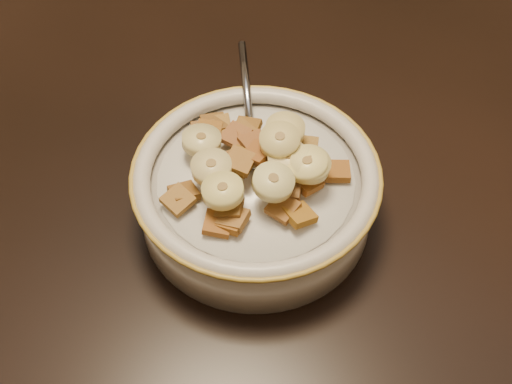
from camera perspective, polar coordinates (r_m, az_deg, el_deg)
The scene contains 43 objects.
table at distance 0.72m, azimuth -2.80°, elevation 8.11°, with size 1.40×0.90×0.04m, color black.
chair at distance 1.23m, azimuth 11.60°, elevation 11.82°, with size 0.40×0.40×0.91m, color black.
cereal_bowl at distance 0.57m, azimuth -0.00°, elevation -0.47°, with size 0.19×0.19×0.04m, color #B0A79E.
milk at distance 0.56m, azimuth -0.00°, elevation 0.95°, with size 0.15×0.15×0.00m, color white.
spoon at distance 0.57m, azimuth -0.27°, elevation 3.54°, with size 0.03×0.04×0.01m, color #969EB1.
cereal_square_0 at distance 0.54m, azimuth 1.85°, elevation 1.75°, with size 0.02×0.02×0.01m, color brown.
cereal_square_1 at distance 0.54m, azimuth -1.30°, elevation 2.48°, with size 0.02×0.02×0.01m, color brown.
cereal_square_2 at distance 0.52m, azimuth -2.01°, elevation -2.41°, with size 0.02×0.02×0.01m, color #945E1F.
cereal_square_3 at distance 0.54m, azimuth -1.24°, elevation 2.46°, with size 0.02×0.02×0.01m, color brown.
cereal_square_4 at distance 0.54m, azimuth -6.27°, elevation -0.64°, with size 0.02×0.02×0.01m, color olive.
cereal_square_5 at distance 0.54m, azimuth 4.05°, elevation 0.80°, with size 0.02×0.02×0.01m, color brown.
cereal_square_6 at distance 0.53m, azimuth 2.16°, elevation -1.26°, with size 0.02×0.02×0.01m, color #9C5A21.
cereal_square_7 at distance 0.54m, azimuth 0.16°, elevation 3.13°, with size 0.02×0.02×0.01m, color brown.
cereal_square_8 at distance 0.58m, azimuth -0.73°, elevation 5.07°, with size 0.02×0.02×0.01m, color brown.
cereal_square_9 at distance 0.59m, azimuth -3.37°, elevation 5.47°, with size 0.02×0.02×0.01m, color brown.
cereal_square_10 at distance 0.57m, azimuth -1.60°, elevation 4.54°, with size 0.02×0.02×0.01m, color brown.
cereal_square_11 at distance 0.53m, azimuth -2.16°, elevation -1.21°, with size 0.02×0.02×0.01m, color brown.
cereal_square_12 at distance 0.54m, azimuth -1.99°, elevation 2.33°, with size 0.02×0.02×0.01m, color brown.
cereal_square_13 at distance 0.56m, azimuth 6.50°, elevation 1.66°, with size 0.02×0.02×0.01m, color brown.
cereal_square_14 at distance 0.59m, azimuth -3.00°, elevation 5.27°, with size 0.02×0.02×0.01m, color olive.
cereal_square_15 at distance 0.54m, azimuth -5.79°, elevation -0.06°, with size 0.02×0.02×0.01m, color brown.
cereal_square_16 at distance 0.57m, azimuth 3.93°, elevation 3.57°, with size 0.02×0.02×0.01m, color olive.
cereal_square_17 at distance 0.54m, azimuth 2.68°, elevation 1.61°, with size 0.02×0.02×0.01m, color brown.
cereal_square_18 at distance 0.53m, azimuth 2.57°, elevation 0.36°, with size 0.02×0.02×0.01m, color brown.
cereal_square_19 at distance 0.52m, azimuth -3.08°, elevation -2.55°, with size 0.02×0.02×0.01m, color #9A501D.
cereal_square_20 at distance 0.54m, azimuth -2.84°, elevation 2.08°, with size 0.02×0.02×0.01m, color olive.
cereal_square_21 at distance 0.57m, azimuth -1.20°, elevation 4.76°, with size 0.02×0.02×0.01m, color brown.
cereal_square_22 at distance 0.52m, azimuth 3.50°, elevation -1.83°, with size 0.02×0.02×0.01m, color #9B691A.
cereal_square_23 at distance 0.58m, azimuth -4.16°, elevation 4.84°, with size 0.02×0.02×0.01m, color brown.
cereal_square_24 at distance 0.54m, azimuth 2.31°, elevation 1.54°, with size 0.02×0.02×0.01m, color #93621F.
cereal_square_25 at distance 0.52m, azimuth -1.83°, elevation -2.17°, with size 0.02×0.02×0.01m, color olive.
cereal_square_26 at distance 0.57m, azimuth -0.62°, elevation 4.69°, with size 0.02×0.02×0.01m, color brown.
cereal_square_27 at distance 0.58m, azimuth -3.79°, elevation 4.84°, with size 0.02×0.02×0.01m, color brown.
cereal_square_28 at distance 0.56m, azimuth -0.15°, elevation 3.98°, with size 0.02×0.02×0.01m, color brown.
banana_slice_0 at distance 0.53m, azimuth -3.58°, elevation 1.99°, with size 0.03×0.03×0.01m, color tan.
banana_slice_1 at distance 0.56m, azimuth 2.35°, elevation 4.99°, with size 0.03×0.03×0.01m, color #E4BF70.
banana_slice_2 at distance 0.54m, azimuth 1.92°, elevation 4.14°, with size 0.03×0.03×0.01m, color #D5C379.
banana_slice_3 at distance 0.56m, azimuth -4.38°, elevation 4.14°, with size 0.03×0.03×0.01m, color beige.
banana_slice_4 at distance 0.52m, azimuth 1.40°, elevation 0.81°, with size 0.03×0.03×0.01m, color #FCEA9D.
banana_slice_5 at distance 0.53m, azimuth 4.34°, elevation 2.22°, with size 0.03×0.03×0.01m, color #F7E78D.
banana_slice_6 at distance 0.53m, azimuth 2.59°, elevation 2.66°, with size 0.03×0.03×0.01m, color #ECCF8A.
banana_slice_7 at distance 0.52m, azimuth -2.68°, elevation 0.10°, with size 0.03×0.03×0.01m, color #FEE680.
banana_slice_8 at distance 0.53m, azimuth 4.10°, elevation 2.20°, with size 0.03×0.03×0.01m, color #F5E891.
Camera 1 is at (0.32, -0.42, 1.23)m, focal length 50.00 mm.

